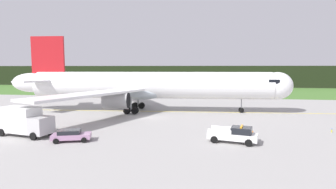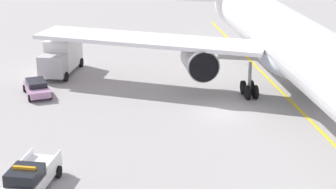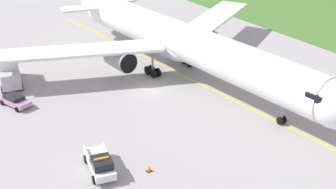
% 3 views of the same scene
% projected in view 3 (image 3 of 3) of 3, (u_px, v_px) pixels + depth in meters
% --- Properties ---
extents(ground, '(320.00, 320.00, 0.00)m').
position_uv_depth(ground, '(149.00, 90.00, 60.60)').
color(ground, '#9D9A98').
extents(taxiway_centerline_main, '(69.11, 4.85, 0.01)m').
position_uv_depth(taxiway_centerline_main, '(186.00, 77.00, 64.37)').
color(taxiway_centerline_main, yellow).
rests_on(taxiway_centerline_main, ground).
extents(airliner, '(52.50, 43.48, 13.99)m').
position_uv_depth(airliner, '(183.00, 42.00, 62.82)').
color(airliner, white).
rests_on(airliner, ground).
extents(ops_pickup_truck, '(5.57, 3.13, 1.94)m').
position_uv_depth(ops_pickup_truck, '(100.00, 163.00, 44.08)').
color(ops_pickup_truck, white).
rests_on(ops_pickup_truck, ground).
extents(catering_truck, '(7.02, 3.87, 3.61)m').
position_uv_depth(catering_truck, '(9.00, 71.00, 61.71)').
color(catering_truck, '#B4B3B4').
rests_on(catering_truck, ground).
extents(staff_car, '(4.47, 2.92, 1.30)m').
position_uv_depth(staff_car, '(15.00, 100.00, 56.41)').
color(staff_car, '#AF81A8').
rests_on(staff_car, ground).
extents(apron_cone, '(0.48, 0.48, 0.60)m').
position_uv_depth(apron_cone, '(149.00, 169.00, 44.38)').
color(apron_cone, black).
rests_on(apron_cone, ground).
extents(taxiway_edge_light_west, '(0.12, 0.12, 0.42)m').
position_uv_depth(taxiway_edge_light_west, '(37.00, 49.00, 73.42)').
color(taxiway_edge_light_west, yellow).
rests_on(taxiway_edge_light_west, ground).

